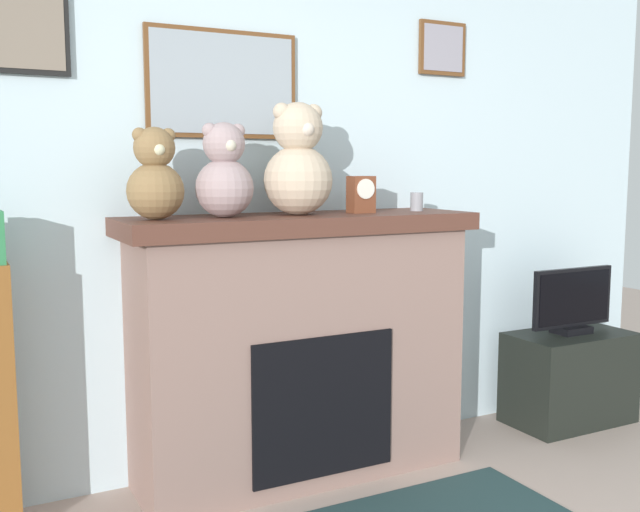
{
  "coord_description": "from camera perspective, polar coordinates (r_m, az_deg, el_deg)",
  "views": [
    {
      "loc": [
        -1.26,
        -1.25,
        1.44
      ],
      "look_at": [
        0.28,
        1.71,
        1.03
      ],
      "focal_mm": 40.79,
      "sensor_mm": 36.0,
      "label": 1
    }
  ],
  "objects": [
    {
      "name": "teddy_bear_grey",
      "position": [
        3.27,
        -1.74,
        7.17
      ],
      "size": [
        0.31,
        0.31,
        0.5
      ],
      "color": "#C5AE93",
      "rests_on": "fireplace"
    },
    {
      "name": "candle_jar",
      "position": [
        3.6,
        7.59,
        4.24
      ],
      "size": [
        0.06,
        0.06,
        0.09
      ],
      "primitive_type": "cylinder",
      "color": "gray",
      "rests_on": "fireplace"
    },
    {
      "name": "television",
      "position": [
        4.3,
        19.2,
        -3.45
      ],
      "size": [
        0.56,
        0.14,
        0.37
      ],
      "color": "black",
      "rests_on": "tv_stand"
    },
    {
      "name": "mantel_clock",
      "position": [
        3.42,
        3.25,
        4.85
      ],
      "size": [
        0.12,
        0.09,
        0.17
      ],
      "color": "brown",
      "rests_on": "fireplace"
    },
    {
      "name": "teddy_bear_tan",
      "position": [
        3.13,
        -7.5,
        6.33
      ],
      "size": [
        0.25,
        0.25,
        0.4
      ],
      "color": "#A48B8D",
      "rests_on": "fireplace"
    },
    {
      "name": "tv_stand",
      "position": [
        4.4,
        18.96,
        -9.0
      ],
      "size": [
        0.7,
        0.4,
        0.51
      ],
      "primitive_type": "cube",
      "color": "black",
      "rests_on": "ground_plane"
    },
    {
      "name": "fireplace",
      "position": [
        3.39,
        -1.52,
        -7.04
      ],
      "size": [
        1.64,
        0.52,
        1.23
      ],
      "color": "#87685F",
      "rests_on": "ground_plane"
    },
    {
      "name": "teddy_bear_cream",
      "position": [
        3.04,
        -12.81,
        5.97
      ],
      "size": [
        0.23,
        0.23,
        0.38
      ],
      "color": "olive",
      "rests_on": "fireplace"
    },
    {
      "name": "back_wall",
      "position": [
        3.49,
        -6.36,
        4.71
      ],
      "size": [
        5.2,
        0.15,
        2.6
      ],
      "color": "silver",
      "rests_on": "ground_plane"
    }
  ]
}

